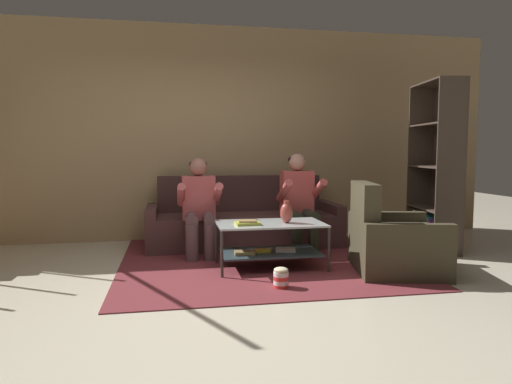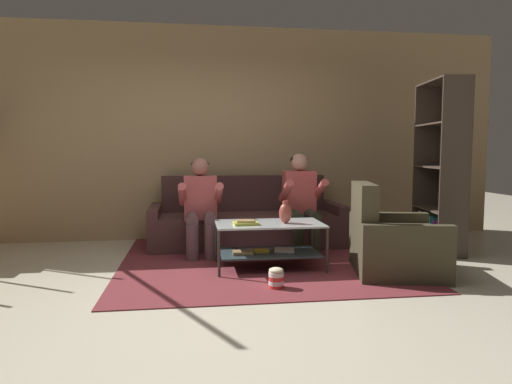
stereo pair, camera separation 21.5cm
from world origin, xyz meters
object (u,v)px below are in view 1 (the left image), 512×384
at_px(coffee_table, 270,239).
at_px(bookshelf, 436,190).
at_px(vase, 286,212).
at_px(book_stack, 247,223).
at_px(person_seated_left, 199,203).
at_px(person_seated_right, 299,199).
at_px(armchair, 393,243).
at_px(popcorn_tub, 281,278).
at_px(couch, 243,223).

bearing_deg(coffee_table, bookshelf, 14.17).
xyz_separation_m(vase, book_stack, (-0.41, -0.04, -0.09)).
distance_m(person_seated_left, person_seated_right, 1.19).
bearing_deg(coffee_table, armchair, -16.06).
relative_size(coffee_table, book_stack, 4.38).
bearing_deg(person_seated_left, vase, -41.18).
bearing_deg(popcorn_tub, couch, 90.94).
relative_size(armchair, popcorn_tub, 5.71).
xyz_separation_m(coffee_table, armchair, (1.19, -0.34, -0.02)).
distance_m(coffee_table, book_stack, 0.31).
xyz_separation_m(coffee_table, book_stack, (-0.25, -0.07, 0.18)).
xyz_separation_m(person_seated_right, popcorn_tub, (-0.56, -1.41, -0.54)).
bearing_deg(couch, person_seated_left, -138.23).
bearing_deg(couch, person_seated_right, -41.53).
height_order(person_seated_left, coffee_table, person_seated_left).
bearing_deg(person_seated_right, book_stack, -134.23).
distance_m(person_seated_left, armchair, 2.17).
xyz_separation_m(coffee_table, popcorn_tub, (-0.05, -0.70, -0.22)).
distance_m(couch, person_seated_left, 0.86).
distance_m(person_seated_right, coffee_table, 0.94).
distance_m(person_seated_right, popcorn_tub, 1.61).
height_order(armchair, popcorn_tub, armchair).
bearing_deg(vase, couch, 101.09).
bearing_deg(coffee_table, person_seated_left, 133.88).
xyz_separation_m(person_seated_right, vase, (-0.35, -0.74, -0.05)).
relative_size(person_seated_left, bookshelf, 0.55).
relative_size(bookshelf, armchair, 1.88).
bearing_deg(popcorn_tub, person_seated_left, 114.04).
relative_size(person_seated_left, armchair, 1.04).
bearing_deg(person_seated_left, couch, 41.77).
height_order(couch, person_seated_left, person_seated_left).
height_order(person_seated_left, vase, person_seated_left).
relative_size(book_stack, popcorn_tub, 1.31).
bearing_deg(popcorn_tub, book_stack, 107.17).
distance_m(couch, vase, 1.33).
height_order(coffee_table, vase, vase).
height_order(coffee_table, book_stack, book_stack).
bearing_deg(vase, coffee_table, 168.26).
xyz_separation_m(person_seated_left, popcorn_tub, (0.63, -1.41, -0.52)).
bearing_deg(couch, popcorn_tub, -89.06).
xyz_separation_m(person_seated_left, person_seated_right, (1.19, 0.00, 0.02)).
relative_size(book_stack, bookshelf, 0.12).
xyz_separation_m(person_seated_right, bookshelf, (1.70, -0.15, 0.09)).
height_order(person_seated_right, armchair, person_seated_right).
xyz_separation_m(person_seated_right, armchair, (0.68, -1.05, -0.34)).
height_order(couch, person_seated_right, person_seated_right).
bearing_deg(person_seated_right, person_seated_left, -179.78).
relative_size(person_seated_left, vase, 4.92).
xyz_separation_m(bookshelf, popcorn_tub, (-2.26, -1.26, -0.64)).
bearing_deg(book_stack, person_seated_right, 45.77).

